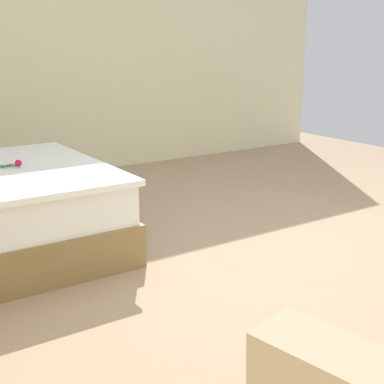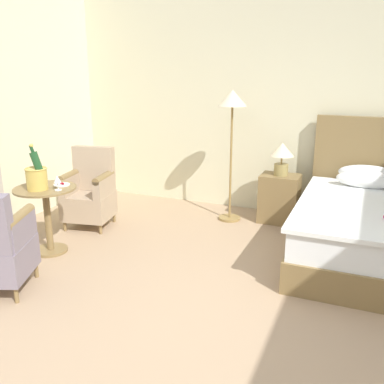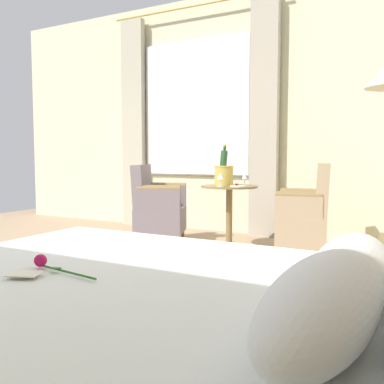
{
  "view_description": "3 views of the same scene",
  "coord_description": "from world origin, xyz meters",
  "views": [
    {
      "loc": [
        -2.61,
        2.56,
        1.42
      ],
      "look_at": [
        -0.85,
        1.38,
        0.84
      ],
      "focal_mm": 50.0,
      "sensor_mm": 36.0,
      "label": 1
    },
    {
      "loc": [
        0.88,
        -2.34,
        1.88
      ],
      "look_at": [
        -0.75,
        1.52,
        0.66
      ],
      "focal_mm": 40.0,
      "sensor_mm": 36.0,
      "label": 2
    },
    {
      "loc": [
        2.19,
        2.81,
        1.02
      ],
      "look_at": [
        -0.34,
        1.44,
        0.78
      ],
      "focal_mm": 40.0,
      "sensor_mm": 36.0,
      "label": 3
    }
  ],
  "objects": [
    {
      "name": "champagne_bucket",
      "position": [
        -2.15,
        0.86,
        0.85
      ],
      "size": [
        0.22,
        0.22,
        0.46
      ],
      "color": "gold",
      "rests_on": "side_table_round"
    },
    {
      "name": "snack_plate",
      "position": [
        -2.03,
        1.07,
        0.71
      ],
      "size": [
        0.17,
        0.17,
        0.04
      ],
      "color": "white",
      "rests_on": "side_table_round"
    },
    {
      "name": "floor_lamp_brass",
      "position": [
        -0.7,
        2.64,
        1.37
      ],
      "size": [
        0.35,
        0.35,
        1.63
      ],
      "color": "olive",
      "rests_on": "ground"
    },
    {
      "name": "wine_glass_near_bucket",
      "position": [
        -1.95,
        0.91,
        0.81
      ],
      "size": [
        0.07,
        0.07,
        0.15
      ],
      "color": "white",
      "rests_on": "side_table_round"
    },
    {
      "name": "wine_glass_near_edge",
      "position": [
        -2.28,
        1.05,
        0.8
      ],
      "size": [
        0.07,
        0.07,
        0.13
      ],
      "color": "white",
      "rests_on": "side_table_round"
    },
    {
      "name": "ground_plane",
      "position": [
        0.0,
        0.0,
        0.0
      ],
      "size": [
        7.87,
        7.87,
        0.0
      ],
      "primitive_type": "plane",
      "color": "tan"
    },
    {
      "name": "nightstand",
      "position": [
        -0.1,
        2.8,
        0.3
      ],
      "size": [
        0.5,
        0.36,
        0.61
      ],
      "color": "olive",
      "rests_on": "ground"
    },
    {
      "name": "bed",
      "position": [
        1.08,
        2.12,
        0.35
      ],
      "size": [
        1.67,
        2.14,
        1.33
      ],
      "color": "olive",
      "rests_on": "ground"
    },
    {
      "name": "side_table_round",
      "position": [
        -2.13,
        0.93,
        0.45
      ],
      "size": [
        0.63,
        0.63,
        0.71
      ],
      "color": "olive",
      "rests_on": "ground"
    },
    {
      "name": "armchair_by_window",
      "position": [
        -2.21,
        1.77,
        0.42
      ],
      "size": [
        0.62,
        0.61,
        0.96
      ],
      "color": "olive",
      "rests_on": "ground"
    },
    {
      "name": "wall_headboard_side",
      "position": [
        0.0,
        3.25,
        1.6
      ],
      "size": [
        6.4,
        0.12,
        3.19
      ],
      "color": "beige",
      "rests_on": "ground"
    },
    {
      "name": "bedside_lamp",
      "position": [
        -0.1,
        2.8,
        0.87
      ],
      "size": [
        0.29,
        0.29,
        0.4
      ],
      "color": "olive",
      "rests_on": "nightstand"
    }
  ]
}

